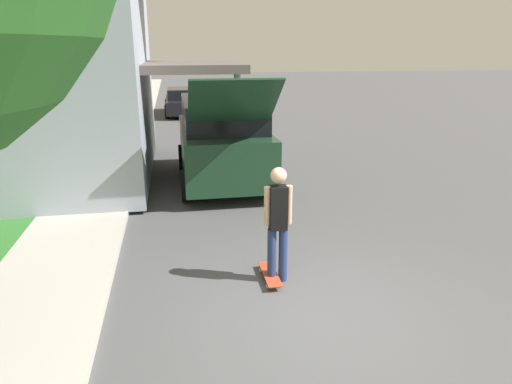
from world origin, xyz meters
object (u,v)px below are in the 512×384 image
skateboarder (278,219)px  skateboard (270,274)px  suv_parked (222,139)px  car_down_street (183,102)px

skateboarder → skateboard: skateboarder is taller
suv_parked → car_down_street: suv_parked is taller
suv_parked → skateboarder: size_ratio=2.98×
skateboard → skateboarder: bearing=-31.6°
skateboarder → skateboard: bearing=148.4°
car_down_street → suv_parked: bearing=-87.0°
suv_parked → skateboarder: 5.46m
car_down_street → skateboard: car_down_street is taller
skateboarder → skateboard: (-0.09, 0.06, -0.90)m
suv_parked → car_down_street: size_ratio=1.17×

